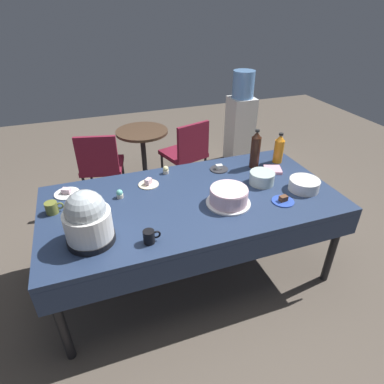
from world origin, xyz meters
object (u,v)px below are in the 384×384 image
Objects in this scene: dessert_plate_cream at (149,183)px; slow_cooker at (88,220)px; dessert_plate_cobalt at (283,200)px; water_cooler at (240,121)px; frosted_layer_cake at (229,196)px; round_cafe_table at (143,148)px; potluck_table at (192,204)px; glass_salad_bowl at (262,178)px; ceramic_snack_bowl at (304,185)px; coffee_mug_black at (149,237)px; maroon_chair_left at (101,163)px; cupcake_rose at (166,170)px; soda_bottle_cola at (255,150)px; dessert_plate_charcoal at (219,168)px; cupcake_vanilla at (120,194)px; soda_bottle_orange_juice at (279,149)px; maroon_chair_right at (187,151)px; coffee_mug_olive at (52,208)px; cupcake_lemon at (90,206)px; dessert_plate_white at (67,193)px.

slow_cooker is at bearing -131.35° from dessert_plate_cream.
water_cooler is at bearing 70.68° from dessert_plate_cobalt.
round_cafe_table is at bearing 98.88° from frosted_layer_cake.
frosted_layer_cake reaches higher than potluck_table.
glass_salad_bowl reaches higher than ceramic_snack_bowl.
dessert_plate_cream is 0.71m from coffee_mug_black.
maroon_chair_left is at bearing -165.97° from water_cooler.
frosted_layer_cake reaches higher than cupcake_rose.
soda_bottle_cola is (0.07, 0.57, 0.15)m from dessert_plate_cobalt.
potluck_table is at bearing 43.33° from coffee_mug_black.
dessert_plate_charcoal is 0.64m from dessert_plate_cream.
cupcake_rose is at bearing 116.81° from frosted_layer_cake.
round_cafe_table is at bearing 108.92° from dessert_plate_charcoal.
soda_bottle_orange_juice reaches higher than cupcake_vanilla.
maroon_chair_left is at bearing 105.82° from dessert_plate_cream.
maroon_chair_left is at bearing -179.93° from maroon_chair_right.
coffee_mug_black is at bearing -158.15° from glass_salad_bowl.
slow_cooker is 2.84× the size of coffee_mug_olive.
dessert_plate_cream is at bearing 23.53° from cupcake_lemon.
dessert_plate_cream is 0.51m from cupcake_lemon.
maroon_chair_right is at bearing 87.31° from dessert_plate_charcoal.
slow_cooker is at bearing 179.22° from dessert_plate_cobalt.
potluck_table is at bearing -79.53° from cupcake_rose.
dessert_plate_charcoal is 1.41× the size of coffee_mug_black.
potluck_table is 9.46× the size of ceramic_snack_bowl.
potluck_table is 0.30m from frosted_layer_cake.
ceramic_snack_bowl is at bearing -17.58° from dessert_plate_white.
maroon_chair_right is (1.17, 1.62, -0.42)m from slow_cooker.
glass_salad_bowl is at bearing -55.63° from dessert_plate_charcoal.
potluck_table reaches higher than round_cafe_table.
ceramic_snack_bowl is at bearing -11.89° from potluck_table.
dessert_plate_white is (-1.49, 0.36, -0.04)m from glass_salad_bowl.
cupcake_rose is at bearing -135.68° from water_cooler.
water_cooler is (0.74, 2.12, -0.17)m from dessert_plate_cobalt.
dessert_plate_charcoal is 1.13m from cupcake_lemon.
dessert_plate_cream is 1.30m from maroon_chair_right.
soda_bottle_orange_juice is at bearing 18.62° from slow_cooker.
frosted_layer_cake reaches higher than dessert_plate_cobalt.
soda_bottle_cola reaches higher than frosted_layer_cake.
cupcake_rose is 0.08× the size of maroon_chair_left.
maroon_chair_right is (0.69, 1.07, -0.27)m from dessert_plate_cream.
cupcake_lemon is at bearing -11.40° from coffee_mug_olive.
coffee_mug_black is (-1.28, -0.21, -0.00)m from ceramic_snack_bowl.
water_cooler is (1.62, 1.55, -0.17)m from dessert_plate_cream.
soda_bottle_cola is at bearing -76.22° from maroon_chair_right.
cupcake_vanilla is 2.51m from water_cooler.
dessert_plate_cobalt is at bearing -118.69° from soda_bottle_orange_juice.
cupcake_lemon is (-0.47, -0.20, 0.02)m from dessert_plate_cream.
slow_cooker is 1.78m from soda_bottle_orange_juice.
ceramic_snack_bowl is 2.01m from round_cafe_table.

